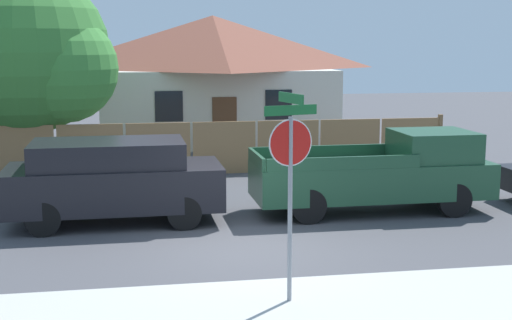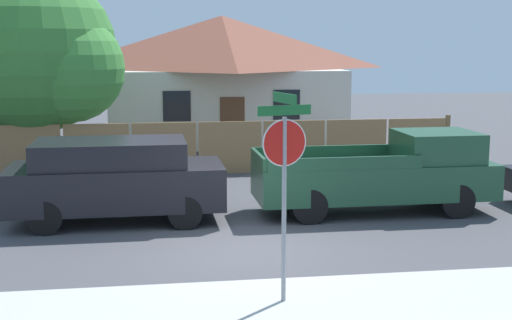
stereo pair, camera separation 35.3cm
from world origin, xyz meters
name	(u,v)px [view 1 (the left image)]	position (x,y,z in m)	size (l,w,h in m)	color
ground_plane	(242,247)	(0.00, 0.00, 0.00)	(80.00, 80.00, 0.00)	#47474C
sidewalk_strip	(280,314)	(0.00, -3.60, 0.00)	(36.00, 3.20, 0.01)	#B2B2AD
wooden_fence	(224,148)	(0.67, 7.93, 0.80)	(14.07, 0.12, 1.70)	#997047
house	(213,76)	(1.26, 15.93, 2.62)	(9.69, 7.65, 5.05)	beige
oak_tree	(34,55)	(-4.91, 8.93, 3.59)	(5.21, 4.96, 6.18)	brown
red_suv	(113,178)	(-2.52, 2.37, 1.00)	(4.73, 2.04, 1.84)	black
orange_pickup	(382,173)	(3.70, 2.37, 0.92)	(5.59, 1.91, 1.90)	#1E472D
stop_sign	(290,162)	(0.27, -3.05, 2.19)	(0.85, 0.76, 3.23)	gray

